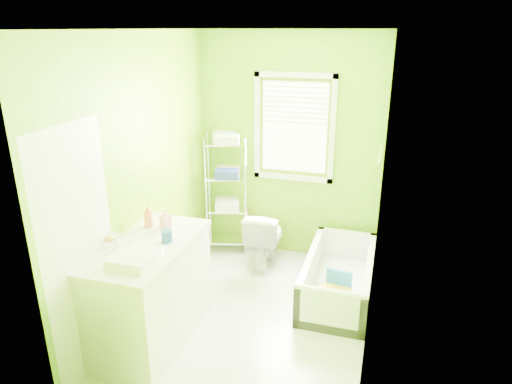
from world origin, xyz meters
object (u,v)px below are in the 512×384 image
(bathtub, at_px, (338,283))
(vanity, at_px, (151,290))
(toilet, at_px, (265,238))
(wire_shelf_unit, at_px, (228,181))

(bathtub, xyz_separation_m, vanity, (-1.47, -1.17, 0.35))
(toilet, distance_m, vanity, 1.70)
(toilet, height_order, vanity, vanity)
(bathtub, bearing_deg, vanity, -141.60)
(vanity, relative_size, wire_shelf_unit, 0.84)
(toilet, bearing_deg, vanity, 68.55)
(vanity, xyz_separation_m, wire_shelf_unit, (0.04, 1.84, 0.40))
(vanity, height_order, wire_shelf_unit, wire_shelf_unit)
(vanity, bearing_deg, bathtub, 38.40)
(bathtub, distance_m, wire_shelf_unit, 1.75)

